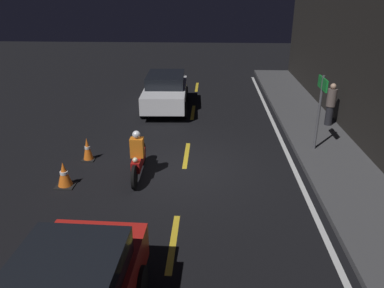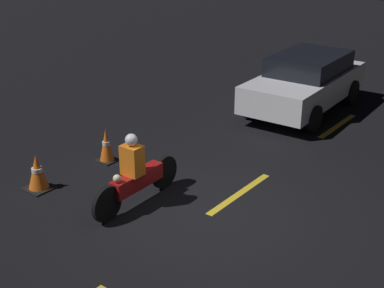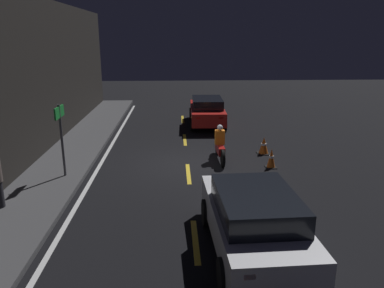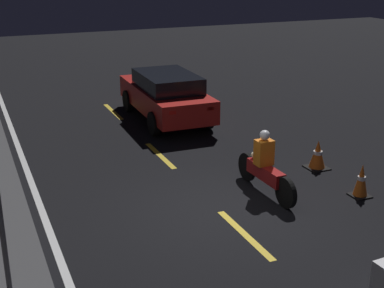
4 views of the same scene
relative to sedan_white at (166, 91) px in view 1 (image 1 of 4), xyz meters
The scene contains 13 objects.
ground_plane 6.23m from the sedan_white, 11.51° to the left, with size 56.00×56.00×0.00m, color black.
raised_curb 8.43m from the sedan_white, 43.90° to the left, with size 28.00×2.13×0.16m.
lane_dash_a 4.21m from the sedan_white, 162.67° to the left, with size 2.00×0.14×0.01m.
lane_dash_b 1.58m from the sedan_white, 65.86° to the left, with size 2.00×0.14×0.01m.
lane_dash_c 5.26m from the sedan_white, 13.70° to the left, with size 2.00×0.14×0.01m.
lane_dash_d 9.67m from the sedan_white, ahead, with size 2.00×0.14×0.01m.
lane_solid_kerb 7.59m from the sedan_white, 36.67° to the left, with size 25.20×0.14×0.01m.
sedan_white is the anchor object (origin of this frame).
motorcycle 6.50m from the sedan_white, ahead, with size 2.20×0.37×1.39m.
traffic_cone_near 5.86m from the sedan_white, 18.16° to the right, with size 0.39×0.39×0.73m.
traffic_cone_mid 7.51m from the sedan_white, 14.96° to the right, with size 0.50×0.50×0.70m.
pedestrian 6.88m from the sedan_white, 70.44° to the left, with size 0.34×0.34×1.60m.
shop_sign 7.19m from the sedan_white, 49.00° to the left, with size 0.90×0.08×2.40m.
Camera 1 is at (9.98, 0.72, 4.98)m, focal length 35.00 mm.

